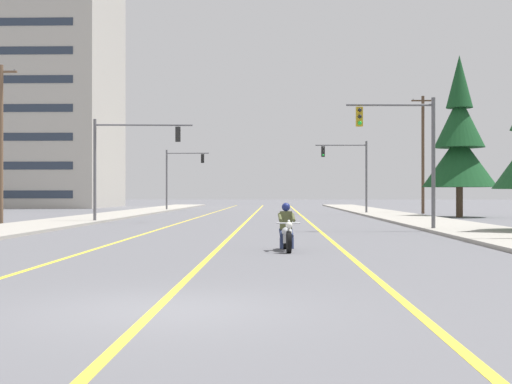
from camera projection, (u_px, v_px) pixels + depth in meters
The scene contains 15 objects.
ground_plane at pixel (163, 310), 10.82m from camera, with size 400.00×400.00×0.00m, color #5B5B60.
lane_stripe_center at pixel (252, 216), 55.81m from camera, with size 0.16×100.00×0.01m, color yellow.
lane_stripe_left at pixel (202, 216), 55.91m from camera, with size 0.16×100.00×0.01m, color yellow.
lane_stripe_right at pixel (302, 216), 55.70m from camera, with size 0.16×100.00×0.01m, color yellow.
sidewalk_kerb_right at pixel (405, 217), 50.52m from camera, with size 4.40×110.00×0.14m, color #9E998E.
sidewalk_kerb_left at pixel (99, 217), 51.09m from camera, with size 4.40×110.00×0.14m, color #9E998E.
motorcycle_with_rider at pixel (286, 232), 21.93m from camera, with size 0.70×2.19×1.46m.
traffic_signal_near_right at pixel (409, 144), 33.47m from camera, with size 4.14×0.49×6.20m.
traffic_signal_near_left at pixel (124, 153), 43.24m from camera, with size 5.91×0.64×6.20m.
traffic_signal_mid_right at pixel (352, 166), 61.27m from camera, with size 4.42×0.40×6.20m.
traffic_signal_mid_left at pixel (179, 171), 73.62m from camera, with size 4.44×0.43×6.20m.
utility_pole_left_near at pixel (1, 141), 41.92m from camera, with size 1.87×0.26×9.21m.
utility_pole_right_far at pixel (423, 153), 62.47m from camera, with size 1.99×0.26×10.18m.
conifer_tree_right_verge_far at pixel (459, 143), 53.18m from camera, with size 5.43×5.43×11.95m.
apartment_building_far_left_block at pixel (3, 89), 91.89m from camera, with size 27.64×18.65×30.02m.
Camera 1 is at (1.69, -10.78, 1.74)m, focal length 50.75 mm.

